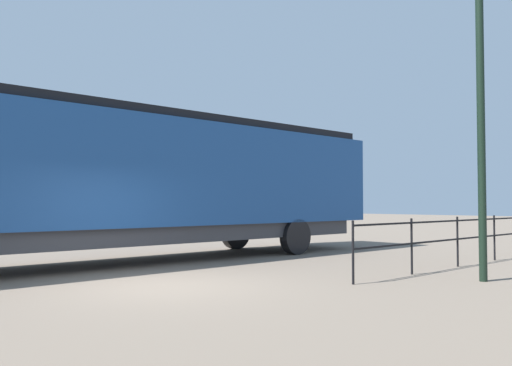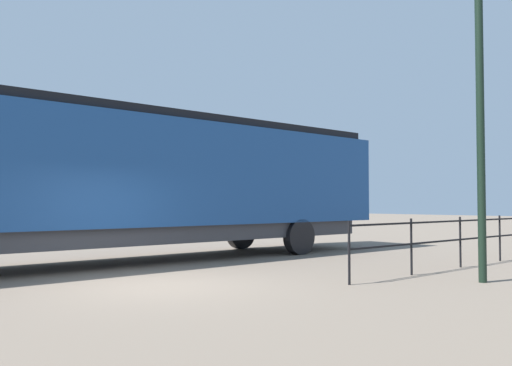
% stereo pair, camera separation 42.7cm
% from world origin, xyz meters
% --- Properties ---
extents(ground_plane, '(120.00, 120.00, 0.00)m').
position_xyz_m(ground_plane, '(0.00, 0.00, 0.00)').
color(ground_plane, '#756656').
extents(locomotive, '(3.13, 18.53, 4.02)m').
position_xyz_m(locomotive, '(-3.93, 1.11, 2.27)').
color(locomotive, navy).
rests_on(locomotive, ground_plane).
extents(lamp_post, '(0.53, 0.53, 7.32)m').
position_xyz_m(lamp_post, '(3.99, 5.13, 5.12)').
color(lamp_post, black).
rests_on(lamp_post, ground_plane).
extents(platform_fence, '(0.05, 10.85, 1.25)m').
position_xyz_m(platform_fence, '(2.43, 8.27, 0.82)').
color(platform_fence, black).
rests_on(platform_fence, ground_plane).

